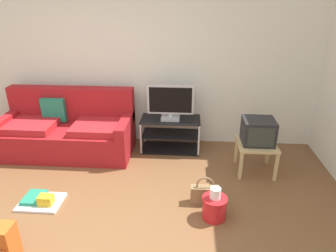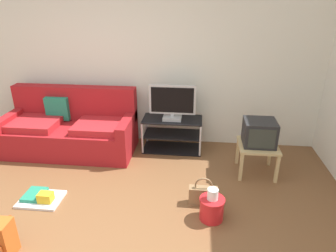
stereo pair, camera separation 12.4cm
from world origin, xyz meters
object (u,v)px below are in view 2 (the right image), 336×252
tv_stand (172,134)px  cleaning_bucket (212,207)px  flat_tv (172,103)px  side_table (258,149)px  handbag (203,195)px  couch (71,129)px  floor_tray (40,198)px  crt_tv (259,133)px

tv_stand → cleaning_bucket: bearing=-70.0°
flat_tv → side_table: bearing=-24.5°
tv_stand → side_table: tv_stand is taller
handbag → cleaning_bucket: cleaning_bucket is taller
flat_tv → handbag: bearing=-69.7°
cleaning_bucket → tv_stand: bearing=110.0°
flat_tv → handbag: 1.54m
couch → flat_tv: flat_tv is taller
cleaning_bucket → floor_tray: size_ratio=0.78×
flat_tv → crt_tv: size_ratio=1.69×
couch → flat_tv: (1.55, 0.15, 0.43)m
couch → cleaning_bucket: (2.12, -1.41, -0.19)m
crt_tv → cleaning_bucket: size_ratio=1.08×
flat_tv → cleaning_bucket: 1.77m
side_table → floor_tray: side_table is taller
cleaning_bucket → side_table: bearing=58.9°
side_table → crt_tv: size_ratio=1.25×
tv_stand → flat_tv: size_ratio=1.31×
flat_tv → crt_tv: bearing=-23.8°
flat_tv → crt_tv: flat_tv is taller
handbag → floor_tray: bearing=-175.5°
flat_tv → cleaning_bucket: size_ratio=1.82×
tv_stand → floor_tray: 2.06m
side_table → cleaning_bucket: 1.20m
flat_tv → couch: bearing=-174.5°
couch → side_table: 2.76m
floor_tray → cleaning_bucket: bearing=-2.9°
cleaning_bucket → handbag: bearing=110.3°
couch → flat_tv: bearing=5.5°
flat_tv → floor_tray: flat_tv is taller
handbag → cleaning_bucket: 0.27m
flat_tv → floor_tray: 2.16m
couch → side_table: size_ratio=3.80×
flat_tv → tv_stand: bearing=90.0°
couch → tv_stand: (1.55, 0.17, -0.09)m
tv_stand → cleaning_bucket: tv_stand is taller
flat_tv → floor_tray: (-1.42, -1.45, -0.73)m
handbag → cleaning_bucket: bearing=-69.7°
floor_tray → handbag: bearing=4.5°
side_table → cleaning_bucket: side_table is taller
couch → flat_tv: 1.61m
side_table → crt_tv: crt_tv is taller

